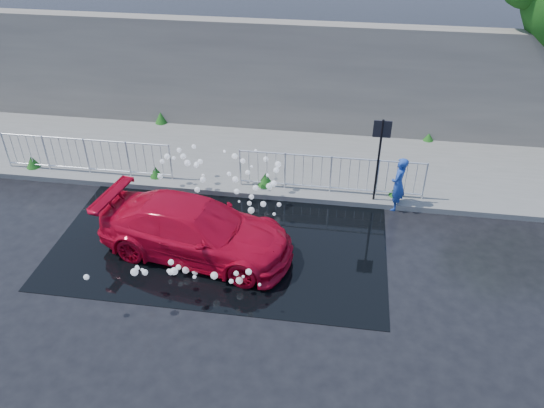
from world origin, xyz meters
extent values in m
plane|color=black|center=(0.00, 0.00, 0.00)|extent=(90.00, 90.00, 0.00)
cube|color=slate|center=(0.00, 5.00, 0.07)|extent=(30.00, 4.00, 0.15)
cube|color=slate|center=(0.00, 3.00, 0.08)|extent=(30.00, 0.25, 0.16)
cube|color=#665F56|center=(0.00, 7.20, 1.90)|extent=(30.00, 0.60, 3.50)
cube|color=black|center=(0.50, 1.00, 0.01)|extent=(8.00, 5.00, 0.01)
cylinder|color=black|center=(4.20, 3.10, 1.25)|extent=(0.06, 0.06, 2.50)
cube|color=black|center=(4.20, 3.10, 2.25)|extent=(0.45, 0.04, 0.45)
cylinder|color=silver|center=(-6.50, 3.35, 0.70)|extent=(0.05, 0.05, 1.10)
cylinder|color=silver|center=(-1.50, 3.35, 0.70)|extent=(0.05, 0.05, 1.10)
cylinder|color=silver|center=(-4.00, 3.35, 1.22)|extent=(5.00, 0.04, 0.04)
cylinder|color=silver|center=(-4.00, 3.35, 0.27)|extent=(5.00, 0.04, 0.04)
cylinder|color=silver|center=(0.50, 3.35, 0.70)|extent=(0.05, 0.05, 1.10)
cylinder|color=silver|center=(5.50, 3.35, 0.70)|extent=(0.05, 0.05, 1.10)
cylinder|color=silver|center=(3.00, 3.35, 1.22)|extent=(5.00, 0.04, 0.04)
cylinder|color=silver|center=(3.00, 3.35, 0.27)|extent=(5.00, 0.04, 0.04)
cone|color=#154813|center=(-5.80, 3.40, 0.33)|extent=(0.40, 0.40, 0.36)
cone|color=#154813|center=(-2.00, 3.40, 0.31)|extent=(0.36, 0.36, 0.32)
cone|color=#154813|center=(1.20, 3.40, 0.35)|extent=(0.44, 0.44, 0.39)
cone|color=#154813|center=(4.80, 3.40, 0.30)|extent=(0.38, 0.38, 0.29)
cone|color=#154813|center=(-3.00, 6.90, 0.35)|extent=(0.42, 0.42, 0.39)
cone|color=#154813|center=(6.00, 6.90, 0.27)|extent=(0.34, 0.34, 0.24)
sphere|color=white|center=(1.20, 3.48, 0.94)|extent=(0.15, 0.15, 0.15)
sphere|color=white|center=(1.44, 2.51, 0.69)|extent=(0.17, 0.17, 0.17)
sphere|color=white|center=(-1.30, 3.10, 0.98)|extent=(0.11, 0.11, 0.11)
sphere|color=white|center=(-0.87, 3.64, 1.09)|extent=(0.13, 0.13, 0.13)
sphere|color=white|center=(1.04, 2.12, 0.57)|extent=(0.14, 0.14, 0.14)
sphere|color=white|center=(0.45, 1.61, 0.33)|extent=(0.10, 0.10, 0.10)
sphere|color=white|center=(1.11, 2.31, 0.73)|extent=(0.16, 0.16, 0.16)
sphere|color=white|center=(-1.49, 3.13, 1.00)|extent=(0.16, 0.16, 0.16)
sphere|color=white|center=(0.32, 2.76, 0.81)|extent=(0.12, 0.12, 0.12)
sphere|color=white|center=(1.54, 3.09, 0.84)|extent=(0.16, 0.16, 0.16)
sphere|color=white|center=(0.62, 3.15, 1.02)|extent=(0.15, 0.15, 0.15)
sphere|color=white|center=(-0.34, 2.51, 0.72)|extent=(0.17, 0.17, 0.17)
sphere|color=white|center=(0.51, 2.65, 0.72)|extent=(0.17, 0.17, 0.17)
sphere|color=white|center=(0.88, 3.08, 0.90)|extent=(0.08, 0.08, 0.08)
sphere|color=white|center=(0.06, 3.42, 1.12)|extent=(0.07, 0.07, 0.07)
sphere|color=white|center=(0.35, 3.38, 1.02)|extent=(0.17, 0.17, 0.17)
sphere|color=white|center=(-0.58, 2.78, 0.99)|extent=(0.13, 0.13, 0.13)
sphere|color=white|center=(-0.60, 2.90, 0.96)|extent=(0.13, 0.13, 0.13)
sphere|color=white|center=(-0.36, 2.00, 0.73)|extent=(0.15, 0.15, 0.15)
sphere|color=white|center=(1.02, 1.91, 0.50)|extent=(0.12, 0.12, 0.12)
sphere|color=white|center=(1.57, 3.25, 0.94)|extent=(0.18, 0.18, 0.18)
sphere|color=white|center=(1.36, 2.02, 0.44)|extent=(0.15, 0.15, 0.15)
sphere|color=white|center=(0.05, 3.46, 1.11)|extent=(0.08, 0.08, 0.08)
sphere|color=white|center=(-0.86, 2.90, 0.98)|extent=(0.18, 0.18, 0.18)
sphere|color=white|center=(-1.08, 1.59, 0.43)|extent=(0.11, 0.11, 0.11)
sphere|color=white|center=(0.75, 1.94, 0.51)|extent=(0.06, 0.06, 0.06)
sphere|color=white|center=(0.64, 2.18, 0.65)|extent=(0.15, 0.15, 0.15)
sphere|color=white|center=(-1.60, 2.97, 0.92)|extent=(0.13, 0.13, 0.13)
sphere|color=white|center=(-1.13, 3.41, 0.88)|extent=(0.17, 0.17, 0.17)
sphere|color=white|center=(-0.45, 2.29, 0.58)|extent=(0.09, 0.09, 0.09)
sphere|color=white|center=(1.68, 1.75, 0.35)|extent=(0.09, 0.09, 0.09)
sphere|color=white|center=(-0.88, 1.60, 0.30)|extent=(0.09, 0.09, 0.09)
sphere|color=white|center=(-1.27, 1.22, 0.29)|extent=(0.13, 0.13, 0.13)
sphere|color=white|center=(0.87, 3.75, 1.03)|extent=(0.09, 0.09, 0.09)
sphere|color=white|center=(-1.64, 1.47, 0.41)|extent=(0.12, 0.12, 0.12)
sphere|color=white|center=(1.79, 1.89, 0.55)|extent=(0.12, 0.12, 0.12)
sphere|color=white|center=(0.82, 2.81, 0.87)|extent=(0.14, 0.14, 0.14)
sphere|color=white|center=(-0.60, 3.25, 0.84)|extent=(0.15, 0.15, 0.15)
sphere|color=white|center=(1.11, 1.65, 0.47)|extent=(0.17, 0.17, 0.17)
sphere|color=white|center=(-1.24, 3.44, 1.05)|extent=(0.14, 0.14, 0.14)
sphere|color=white|center=(1.34, 2.87, 0.80)|extent=(0.09, 0.09, 0.09)
sphere|color=white|center=(-1.54, 2.55, 0.70)|extent=(0.15, 0.15, 0.15)
sphere|color=white|center=(-0.32, 2.50, 0.87)|extent=(0.08, 0.08, 0.08)
sphere|color=white|center=(1.54, 2.65, 0.69)|extent=(0.17, 0.17, 0.17)
sphere|color=white|center=(1.52, -0.85, 0.65)|extent=(0.14, 0.14, 0.14)
sphere|color=white|center=(1.46, -1.13, 0.76)|extent=(0.06, 0.06, 0.06)
sphere|color=white|center=(-0.65, -1.16, 0.62)|extent=(0.13, 0.13, 0.13)
sphere|color=white|center=(-0.04, -1.26, 0.80)|extent=(0.13, 0.13, 0.13)
sphere|color=white|center=(0.75, -0.83, 0.43)|extent=(0.16, 0.16, 0.16)
sphere|color=white|center=(0.20, -0.42, 0.12)|extent=(0.16, 0.16, 0.16)
sphere|color=white|center=(-0.71, -1.35, 0.92)|extent=(0.09, 0.09, 0.09)
sphere|color=white|center=(-0.63, -1.66, 1.08)|extent=(0.16, 0.16, 0.16)
sphere|color=white|center=(-1.55, -1.87, 1.01)|extent=(0.11, 0.11, 0.11)
sphere|color=white|center=(0.00, -0.47, 0.18)|extent=(0.16, 0.16, 0.16)
sphere|color=white|center=(1.24, -0.85, 0.57)|extent=(0.11, 0.11, 0.11)
sphere|color=white|center=(0.53, -1.46, 0.92)|extent=(0.08, 0.08, 0.08)
sphere|color=white|center=(-0.38, -0.54, 0.17)|extent=(0.10, 0.10, 0.10)
sphere|color=white|center=(1.25, -1.35, 0.80)|extent=(0.10, 0.10, 0.10)
sphere|color=white|center=(1.27, -0.71, 0.25)|extent=(0.16, 0.16, 0.16)
sphere|color=white|center=(0.11, -1.43, 0.99)|extent=(0.16, 0.16, 0.16)
sphere|color=white|center=(-0.72, -1.12, 0.65)|extent=(0.07, 0.07, 0.07)
sphere|color=white|center=(-0.81, -1.12, 0.68)|extent=(0.07, 0.07, 0.07)
sphere|color=white|center=(1.82, -1.29, 0.74)|extent=(0.07, 0.07, 0.07)
sphere|color=white|center=(-0.16, -0.49, 0.26)|extent=(0.12, 0.12, 0.12)
sphere|color=white|center=(-0.15, -0.91, 0.76)|extent=(0.13, 0.13, 0.13)
imported|color=#BB0721|center=(0.03, 0.41, 0.67)|extent=(4.85, 2.60, 1.34)
imported|color=#2144A5|center=(4.78, 3.00, 0.75)|extent=(0.53, 0.64, 1.51)
camera|label=1|loc=(3.23, -9.11, 8.06)|focal=35.00mm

